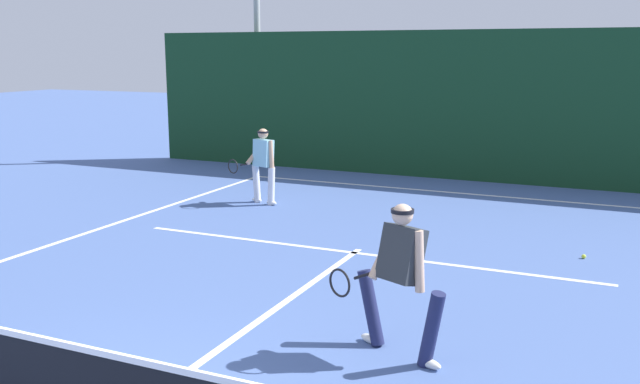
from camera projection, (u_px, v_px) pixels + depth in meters
court_line_baseline_far at (440, 191)px, 15.57m from camera, size 9.35×0.10×0.01m
court_line_service at (354, 253)px, 10.84m from camera, size 7.62×0.10×0.01m
court_line_centre at (261, 319)px, 8.17m from camera, size 0.10×6.40×0.01m
player_near at (400, 274)px, 7.02m from camera, size 1.17×0.81×1.61m
player_far at (263, 163)px, 14.18m from camera, size 0.92×0.87×1.56m
tennis_ball at (584, 256)px, 10.54m from camera, size 0.07×0.07×0.07m
back_fence_windscreen at (460, 106)px, 16.69m from camera, size 17.03×0.12×3.60m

